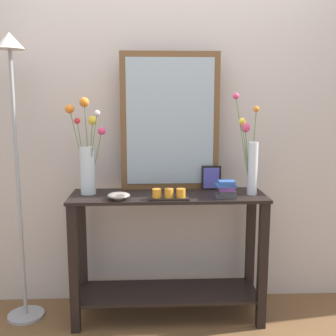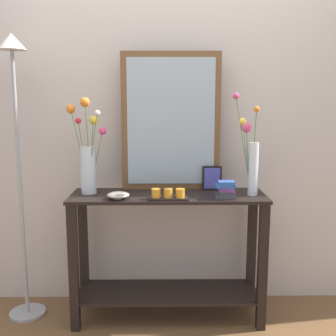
# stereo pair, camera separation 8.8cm
# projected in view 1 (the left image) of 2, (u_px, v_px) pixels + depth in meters

# --- Properties ---
(ground_plane) EXTENTS (7.00, 6.00, 0.02)m
(ground_plane) POSITION_uv_depth(u_px,v_px,m) (168.00, 317.00, 2.77)
(ground_plane) COLOR brown
(wall_back) EXTENTS (6.40, 0.08, 2.70)m
(wall_back) POSITION_uv_depth(u_px,v_px,m) (166.00, 114.00, 2.87)
(wall_back) COLOR beige
(wall_back) RESTS_ON ground
(console_table) EXTENTS (1.26, 0.40, 0.85)m
(console_table) POSITION_uv_depth(u_px,v_px,m) (168.00, 246.00, 2.69)
(console_table) COLOR black
(console_table) RESTS_ON ground
(mirror_leaning) EXTENTS (0.66, 0.03, 0.92)m
(mirror_leaning) POSITION_uv_depth(u_px,v_px,m) (170.00, 122.00, 2.72)
(mirror_leaning) COLOR brown
(mirror_leaning) RESTS_ON console_table
(tall_vase_left) EXTENTS (0.25, 0.18, 0.62)m
(tall_vase_left) POSITION_uv_depth(u_px,v_px,m) (87.00, 158.00, 2.61)
(tall_vase_left) COLOR silver
(tall_vase_left) RESTS_ON console_table
(vase_right) EXTENTS (0.18, 0.19, 0.65)m
(vase_right) POSITION_uv_depth(u_px,v_px,m) (251.00, 157.00, 2.60)
(vase_right) COLOR silver
(vase_right) RESTS_ON console_table
(candle_tray) EXTENTS (0.24, 0.09, 0.07)m
(candle_tray) POSITION_uv_depth(u_px,v_px,m) (169.00, 195.00, 2.49)
(candle_tray) COLOR black
(candle_tray) RESTS_ON console_table
(picture_frame_small) EXTENTS (0.13, 0.01, 0.16)m
(picture_frame_small) POSITION_uv_depth(u_px,v_px,m) (211.00, 178.00, 2.76)
(picture_frame_small) COLOR black
(picture_frame_small) RESTS_ON console_table
(decorative_bowl) EXTENTS (0.14, 0.14, 0.04)m
(decorative_bowl) POSITION_uv_depth(u_px,v_px,m) (119.00, 196.00, 2.49)
(decorative_bowl) COLOR #9E9389
(decorative_bowl) RESTS_ON console_table
(book_stack) EXTENTS (0.13, 0.10, 0.11)m
(book_stack) POSITION_uv_depth(u_px,v_px,m) (226.00, 189.00, 2.53)
(book_stack) COLOR #424247
(book_stack) RESTS_ON console_table
(floor_lamp) EXTENTS (0.24, 0.24, 1.86)m
(floor_lamp) POSITION_uv_depth(u_px,v_px,m) (15.00, 132.00, 2.56)
(floor_lamp) COLOR #9E9EA3
(floor_lamp) RESTS_ON ground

